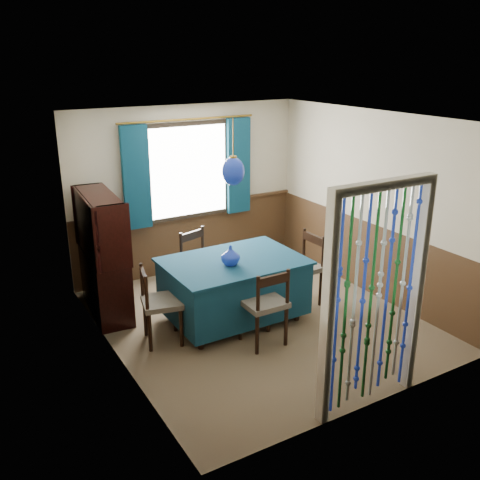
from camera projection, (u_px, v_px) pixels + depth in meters
floor at (258, 320)px, 6.74m from camera, size 4.00×4.00×0.00m
ceiling at (261, 118)px, 5.92m from camera, size 4.00×4.00×0.00m
wall_back at (188, 190)px, 7.96m from camera, size 3.60×0.00×3.60m
wall_front at (381, 285)px, 4.70m from camera, size 3.60×0.00×3.60m
wall_left at (111, 252)px, 5.47m from camera, size 0.00×4.00×4.00m
wall_right at (372, 205)px, 7.19m from camera, size 0.00×4.00×4.00m
wainscot_back at (190, 238)px, 8.19m from camera, size 3.60×0.00×3.60m
wainscot_front at (373, 358)px, 4.96m from camera, size 3.60×0.00×3.60m
wainscot_left at (118, 318)px, 5.72m from camera, size 0.00×4.00×4.00m
wainscot_right at (367, 257)px, 7.43m from camera, size 0.00×4.00×4.00m
window at (188, 171)px, 7.82m from camera, size 1.32×0.12×1.42m
doorway at (374, 303)px, 4.82m from camera, size 1.16×0.12×2.18m
dining_table at (234, 286)px, 6.60m from camera, size 1.67×1.16×0.80m
chair_near at (265, 304)px, 6.03m from camera, size 0.47×0.45×0.94m
chair_far at (201, 264)px, 7.19m from camera, size 0.58×0.57×0.95m
chair_left at (159, 303)px, 6.08m from camera, size 0.53×0.54×0.92m
chair_right at (303, 267)px, 7.05m from camera, size 0.47×0.49×0.96m
sideboard at (104, 272)px, 6.78m from camera, size 0.51×1.23×1.57m
pendant_lamp at (233, 171)px, 6.12m from camera, size 0.26×0.26×0.76m
vase_table at (230, 256)px, 6.31m from camera, size 0.21×0.21×0.22m
bowl_shelf at (111, 235)px, 6.45m from camera, size 0.23×0.23×0.05m
vase_sideboard at (102, 243)px, 6.88m from camera, size 0.20×0.20×0.18m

